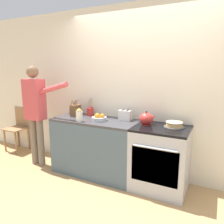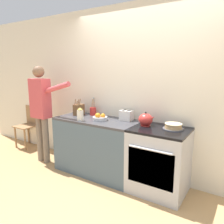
{
  "view_description": "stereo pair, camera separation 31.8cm",
  "coord_description": "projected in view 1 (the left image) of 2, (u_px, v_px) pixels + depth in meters",
  "views": [
    {
      "loc": [
        1.01,
        -2.51,
        1.67
      ],
      "look_at": [
        -0.4,
        0.27,
        1.03
      ],
      "focal_mm": 35.0,
      "sensor_mm": 36.0,
      "label": 1
    },
    {
      "loc": [
        1.29,
        -2.36,
        1.67
      ],
      "look_at": [
        -0.4,
        0.27,
        1.03
      ],
      "focal_mm": 35.0,
      "sensor_mm": 36.0,
      "label": 2
    }
  ],
  "objects": [
    {
      "name": "ground_plane",
      "position": [
        129.0,
        192.0,
        2.98
      ],
      "size": [
        16.0,
        16.0,
        0.0
      ],
      "primitive_type": "plane",
      "color": "tan"
    },
    {
      "name": "wall_back",
      "position": [
        146.0,
        93.0,
        3.27
      ],
      "size": [
        8.0,
        0.04,
        2.6
      ],
      "color": "silver",
      "rests_on": "ground_plane"
    },
    {
      "name": "counter_cabinet",
      "position": [
        96.0,
        146.0,
        3.47
      ],
      "size": [
        1.34,
        0.61,
        0.88
      ],
      "color": "#4C6070",
      "rests_on": "ground_plane"
    },
    {
      "name": "stove_range",
      "position": [
        160.0,
        158.0,
        3.01
      ],
      "size": [
        0.74,
        0.64,
        0.88
      ],
      "color": "#B7BABF",
      "rests_on": "ground_plane"
    },
    {
      "name": "layer_cake",
      "position": [
        174.0,
        125.0,
        2.92
      ],
      "size": [
        0.27,
        0.27,
        0.08
      ],
      "color": "#4C4C51",
      "rests_on": "stove_range"
    },
    {
      "name": "tea_kettle",
      "position": [
        146.0,
        119.0,
        3.06
      ],
      "size": [
        0.24,
        0.2,
        0.19
      ],
      "color": "red",
      "rests_on": "stove_range"
    },
    {
      "name": "knife_block",
      "position": [
        75.0,
        110.0,
        3.61
      ],
      "size": [
        0.11,
        0.17,
        0.28
      ],
      "color": "brown",
      "rests_on": "counter_cabinet"
    },
    {
      "name": "utensil_crock",
      "position": [
        90.0,
        111.0,
        3.63
      ],
      "size": [
        0.1,
        0.1,
        0.31
      ],
      "color": "red",
      "rests_on": "counter_cabinet"
    },
    {
      "name": "fruit_bowl",
      "position": [
        99.0,
        118.0,
        3.29
      ],
      "size": [
        0.23,
        0.23,
        0.12
      ],
      "color": "#B7BABF",
      "rests_on": "counter_cabinet"
    },
    {
      "name": "toaster",
      "position": [
        125.0,
        115.0,
        3.33
      ],
      "size": [
        0.2,
        0.14,
        0.16
      ],
      "color": "silver",
      "rests_on": "counter_cabinet"
    },
    {
      "name": "milk_carton",
      "position": [
        79.0,
        115.0,
        3.23
      ],
      "size": [
        0.07,
        0.07,
        0.2
      ],
      "color": "white",
      "rests_on": "counter_cabinet"
    },
    {
      "name": "person_baker",
      "position": [
        35.0,
        107.0,
        3.65
      ],
      "size": [
        0.95,
        0.2,
        1.7
      ],
      "rotation": [
        0.0,
        0.0,
        0.1
      ],
      "color": "#7A6B5B",
      "rests_on": "ground_plane"
    },
    {
      "name": "dining_chair",
      "position": [
        19.0,
        125.0,
        4.5
      ],
      "size": [
        0.4,
        0.4,
        0.87
      ],
      "rotation": [
        0.0,
        0.0,
        -0.21
      ],
      "color": "#997047",
      "rests_on": "ground_plane"
    }
  ]
}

